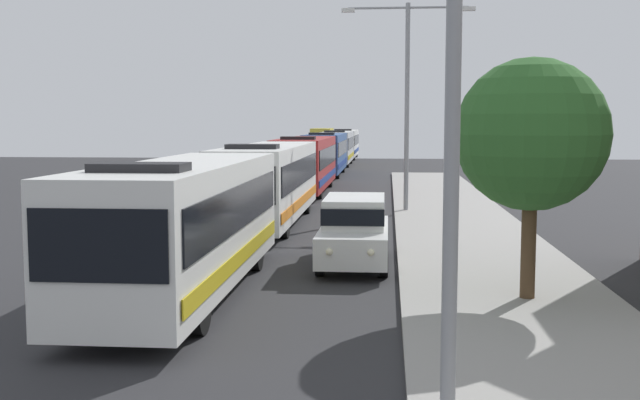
{
  "coord_description": "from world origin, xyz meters",
  "views": [
    {
      "loc": [
        3.3,
        -3.57,
        3.98
      ],
      "look_at": [
        1.57,
        16.19,
        1.96
      ],
      "focal_mm": 43.49,
      "sensor_mm": 36.0,
      "label": 1
    }
  ],
  "objects_px": {
    "bus_lead": "(186,222)",
    "streetlamp_near": "(454,49)",
    "bus_tail_end": "(345,143)",
    "box_truck_oncoming": "(322,141)",
    "white_suv": "(355,228)",
    "bus_fourth_in_line": "(326,152)",
    "roadside_tree": "(531,135)",
    "streetlamp_mid": "(407,86)",
    "bus_second_in_line": "(269,180)",
    "bus_rear": "(337,147)",
    "bus_middle": "(306,162)"
  },
  "relations": [
    {
      "from": "bus_lead",
      "to": "bus_second_in_line",
      "type": "xyz_separation_m",
      "value": [
        0.0,
        12.52,
        0.0
      ]
    },
    {
      "from": "bus_fourth_in_line",
      "to": "bus_rear",
      "type": "height_order",
      "value": "same"
    },
    {
      "from": "bus_tail_end",
      "to": "roadside_tree",
      "type": "distance_m",
      "value": 66.35
    },
    {
      "from": "bus_lead",
      "to": "streetlamp_near",
      "type": "distance_m",
      "value": 9.71
    },
    {
      "from": "bus_fourth_in_line",
      "to": "bus_tail_end",
      "type": "height_order",
      "value": "same"
    },
    {
      "from": "streetlamp_mid",
      "to": "box_truck_oncoming",
      "type": "bearing_deg",
      "value": 98.47
    },
    {
      "from": "bus_tail_end",
      "to": "streetlamp_near",
      "type": "bearing_deg",
      "value": -85.77
    },
    {
      "from": "bus_middle",
      "to": "bus_lead",
      "type": "bearing_deg",
      "value": -90.0
    },
    {
      "from": "bus_lead",
      "to": "box_truck_oncoming",
      "type": "relative_size",
      "value": 1.34
    },
    {
      "from": "bus_rear",
      "to": "roadside_tree",
      "type": "bearing_deg",
      "value": -81.83
    },
    {
      "from": "bus_fourth_in_line",
      "to": "streetlamp_mid",
      "type": "bearing_deg",
      "value": -77.04
    },
    {
      "from": "bus_second_in_line",
      "to": "bus_middle",
      "type": "relative_size",
      "value": 0.99
    },
    {
      "from": "streetlamp_mid",
      "to": "white_suv",
      "type": "bearing_deg",
      "value": -97.75
    },
    {
      "from": "white_suv",
      "to": "streetlamp_mid",
      "type": "distance_m",
      "value": 13.38
    },
    {
      "from": "white_suv",
      "to": "bus_second_in_line",
      "type": "bearing_deg",
      "value": 113.46
    },
    {
      "from": "bus_second_in_line",
      "to": "roadside_tree",
      "type": "relative_size",
      "value": 2.37
    },
    {
      "from": "bus_lead",
      "to": "bus_rear",
      "type": "xyz_separation_m",
      "value": [
        0.0,
        53.0,
        0.0
      ]
    },
    {
      "from": "bus_fourth_in_line",
      "to": "streetlamp_near",
      "type": "distance_m",
      "value": 47.78
    },
    {
      "from": "bus_rear",
      "to": "roadside_tree",
      "type": "relative_size",
      "value": 2.13
    },
    {
      "from": "bus_rear",
      "to": "streetlamp_near",
      "type": "xyz_separation_m",
      "value": [
        5.4,
        -60.41,
        3.18
      ]
    },
    {
      "from": "streetlamp_mid",
      "to": "roadside_tree",
      "type": "bearing_deg",
      "value": -82.36
    },
    {
      "from": "bus_fourth_in_line",
      "to": "roadside_tree",
      "type": "xyz_separation_m",
      "value": [
        7.65,
        -40.27,
        2.0
      ]
    },
    {
      "from": "bus_fourth_in_line",
      "to": "white_suv",
      "type": "xyz_separation_m",
      "value": [
        3.7,
        -35.95,
        -0.66
      ]
    },
    {
      "from": "bus_fourth_in_line",
      "to": "white_suv",
      "type": "relative_size",
      "value": 2.25
    },
    {
      "from": "bus_tail_end",
      "to": "roadside_tree",
      "type": "bearing_deg",
      "value": -83.37
    },
    {
      "from": "bus_second_in_line",
      "to": "box_truck_oncoming",
      "type": "xyz_separation_m",
      "value": [
        -3.3,
        62.38,
        0.02
      ]
    },
    {
      "from": "bus_fourth_in_line",
      "to": "streetlamp_mid",
      "type": "distance_m",
      "value": 24.37
    },
    {
      "from": "streetlamp_near",
      "to": "roadside_tree",
      "type": "distance_m",
      "value": 7.54
    },
    {
      "from": "roadside_tree",
      "to": "streetlamp_near",
      "type": "bearing_deg",
      "value": -107.63
    },
    {
      "from": "box_truck_oncoming",
      "to": "streetlamp_mid",
      "type": "xyz_separation_m",
      "value": [
        8.7,
        -58.41,
        3.79
      ]
    },
    {
      "from": "bus_rear",
      "to": "bus_tail_end",
      "type": "relative_size",
      "value": 0.97
    },
    {
      "from": "bus_lead",
      "to": "white_suv",
      "type": "relative_size",
      "value": 2.12
    },
    {
      "from": "bus_lead",
      "to": "bus_fourth_in_line",
      "type": "distance_m",
      "value": 39.95
    },
    {
      "from": "streetlamp_near",
      "to": "streetlamp_mid",
      "type": "distance_m",
      "value": 23.91
    },
    {
      "from": "bus_fourth_in_line",
      "to": "streetlamp_mid",
      "type": "height_order",
      "value": "streetlamp_mid"
    },
    {
      "from": "bus_lead",
      "to": "bus_rear",
      "type": "relative_size",
      "value": 0.98
    },
    {
      "from": "bus_middle",
      "to": "box_truck_oncoming",
      "type": "distance_m",
      "value": 48.93
    },
    {
      "from": "bus_lead",
      "to": "box_truck_oncoming",
      "type": "height_order",
      "value": "bus_lead"
    },
    {
      "from": "bus_second_in_line",
      "to": "white_suv",
      "type": "relative_size",
      "value": 2.42
    },
    {
      "from": "bus_rear",
      "to": "white_suv",
      "type": "relative_size",
      "value": 2.18
    },
    {
      "from": "bus_rear",
      "to": "streetlamp_near",
      "type": "bearing_deg",
      "value": -84.89
    },
    {
      "from": "streetlamp_near",
      "to": "roadside_tree",
      "type": "relative_size",
      "value": 1.45
    },
    {
      "from": "bus_tail_end",
      "to": "box_truck_oncoming",
      "type": "bearing_deg",
      "value": 109.46
    },
    {
      "from": "bus_tail_end",
      "to": "bus_second_in_line",
      "type": "bearing_deg",
      "value": -90.0
    },
    {
      "from": "box_truck_oncoming",
      "to": "bus_tail_end",
      "type": "bearing_deg",
      "value": -70.54
    },
    {
      "from": "bus_lead",
      "to": "roadside_tree",
      "type": "height_order",
      "value": "roadside_tree"
    },
    {
      "from": "bus_lead",
      "to": "bus_middle",
      "type": "height_order",
      "value": "same"
    },
    {
      "from": "bus_rear",
      "to": "streetlamp_near",
      "type": "distance_m",
      "value": 60.74
    },
    {
      "from": "white_suv",
      "to": "roadside_tree",
      "type": "bearing_deg",
      "value": -47.49
    },
    {
      "from": "bus_fourth_in_line",
      "to": "streetlamp_near",
      "type": "height_order",
      "value": "streetlamp_near"
    }
  ]
}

